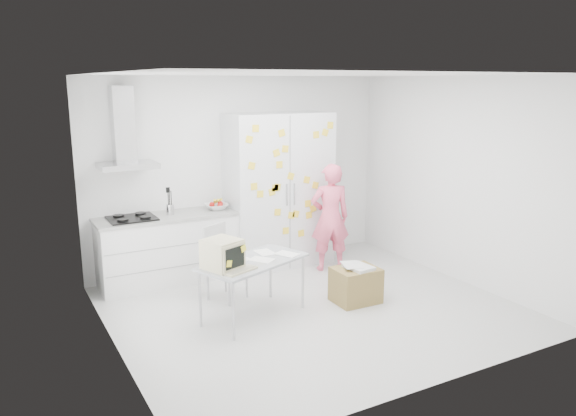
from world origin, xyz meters
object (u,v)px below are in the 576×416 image
cardboard_box (356,284)px  desk (234,258)px  person (330,217)px  chair (222,257)px

cardboard_box → desk: bearing=175.1°
person → cardboard_box: bearing=89.2°
desk → chair: (0.17, 0.77, -0.23)m
desk → cardboard_box: (1.53, -0.13, -0.53)m
chair → cardboard_box: bearing=-61.1°
desk → cardboard_box: 1.63m
desk → chair: desk is taller
chair → person: bearing=-18.8°
chair → cardboard_box: 1.66m
person → chair: person is taller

